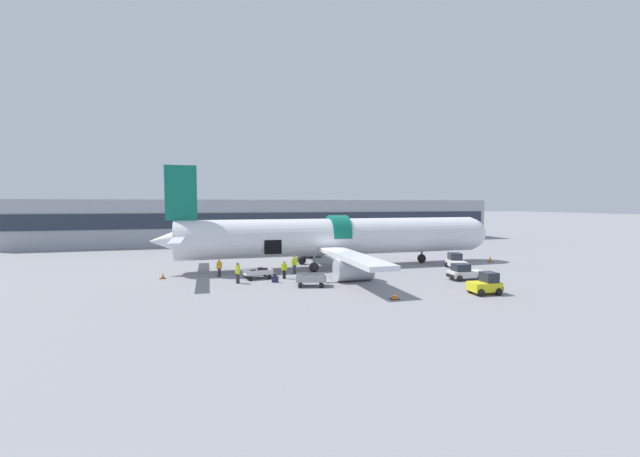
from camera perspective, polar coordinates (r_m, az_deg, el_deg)
ground_plane at (r=38.76m, az=1.29°, el=-6.53°), size 500.00×500.00×0.00m
terminal_strip at (r=71.77m, az=-6.86°, el=1.15°), size 82.24×10.95×7.47m
airplane at (r=42.31m, az=1.99°, el=-1.34°), size 37.43×29.53×10.53m
baggage_tug_lead at (r=37.76m, az=20.27°, el=-6.06°), size 3.21×1.95×1.47m
baggage_tug_mid at (r=43.85m, az=19.16°, el=-4.63°), size 2.47×3.43×1.61m
baggage_tug_rear at (r=32.55m, az=22.94°, el=-7.57°), size 2.39×1.92×1.65m
baggage_cart_loading at (r=36.54m, az=-8.90°, el=-6.49°), size 3.50×2.18×0.99m
baggage_cart_queued at (r=32.78m, az=-1.30°, el=-7.55°), size 3.47×2.19×1.00m
ground_crew_loader_a at (r=34.56m, az=-11.88°, el=-6.27°), size 0.48×0.63×1.80m
ground_crew_loader_b at (r=38.27m, az=-3.74°, el=-5.19°), size 0.63×0.56×1.85m
ground_crew_driver at (r=38.01m, az=-14.44°, el=-5.52°), size 0.55×0.51×1.65m
ground_crew_supervisor at (r=36.04m, az=-5.24°, el=-5.93°), size 0.55×0.50×1.63m
suitcase_on_tarmac_upright at (r=34.54m, az=-6.55°, el=-7.36°), size 0.59×0.48×0.64m
safety_cone_nose at (r=50.15m, az=23.51°, el=-4.14°), size 0.60×0.60×0.67m
safety_cone_engine_left at (r=28.97m, az=10.81°, el=-9.58°), size 0.61×0.61×0.55m
safety_cone_wingtip at (r=36.37m, az=7.06°, el=-6.66°), size 0.49×0.49×0.76m
safety_cone_tail at (r=38.75m, az=-21.91°, el=-6.42°), size 0.52×0.52×0.55m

